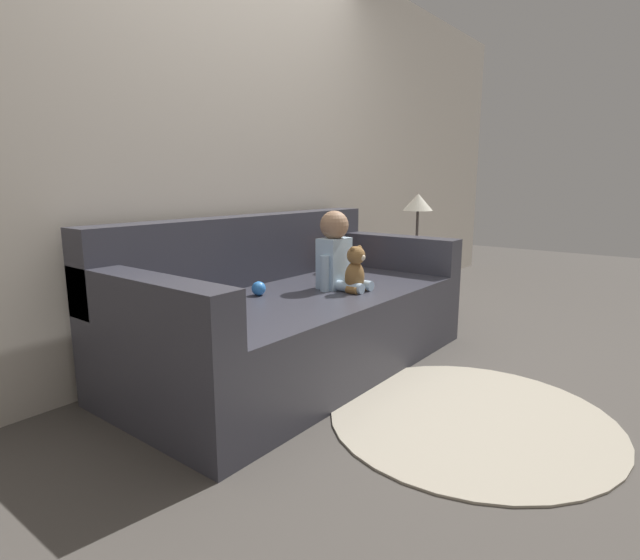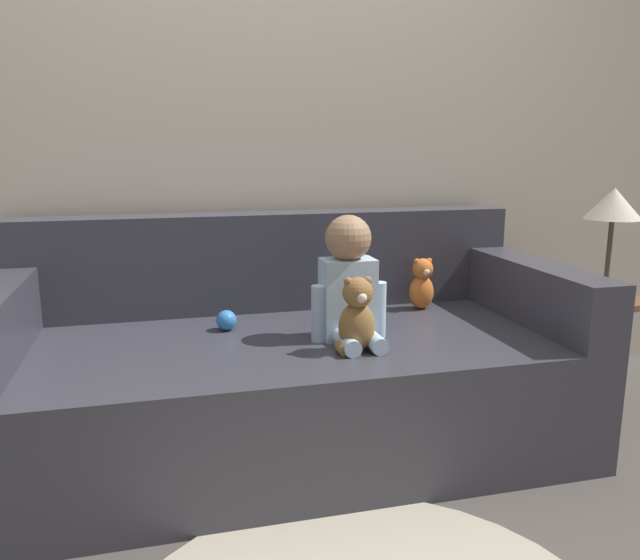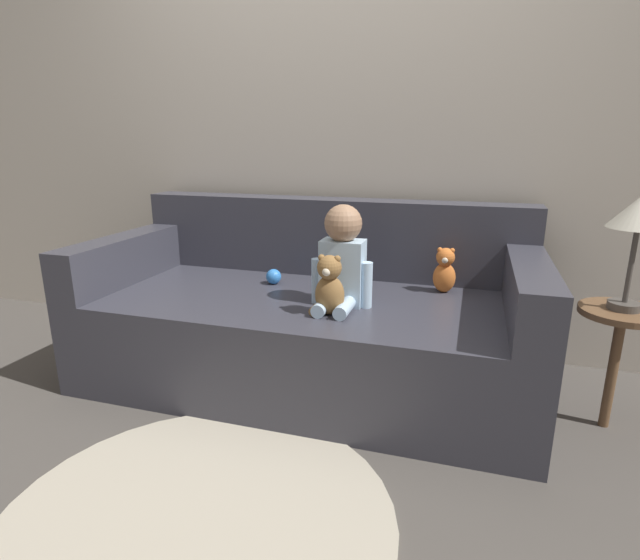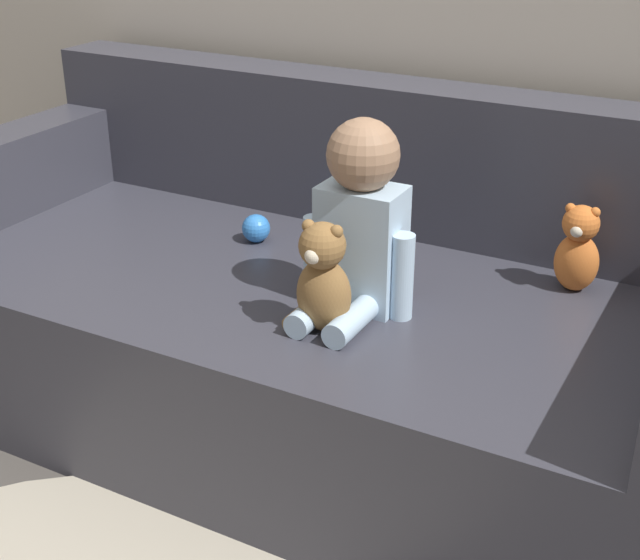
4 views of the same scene
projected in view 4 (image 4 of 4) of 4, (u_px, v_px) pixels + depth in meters
ground_plane at (306, 420)px, 2.43m from camera, size 12.00×12.00×0.00m
couch at (315, 314)px, 2.34m from camera, size 2.09×1.00×0.85m
person_baby at (359, 225)px, 1.99m from camera, size 0.27×0.31×0.44m
teddy_bear_brown at (323, 281)px, 1.92m from camera, size 0.15×0.12×0.26m
plush_toy_side at (578, 249)px, 2.10m from camera, size 0.11×0.10×0.22m
toy_ball at (256, 228)px, 2.41m from camera, size 0.08×0.08×0.08m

